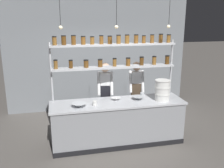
% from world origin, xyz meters
% --- Properties ---
extents(ground_plane, '(40.00, 40.00, 0.00)m').
position_xyz_m(ground_plane, '(0.00, 0.00, 0.00)').
color(ground_plane, '#5B5651').
extents(back_wall, '(5.19, 0.12, 3.14)m').
position_xyz_m(back_wall, '(0.00, 2.26, 1.57)').
color(back_wall, gray).
rests_on(back_wall, ground_plane).
extents(prep_counter, '(2.79, 0.76, 0.92)m').
position_xyz_m(prep_counter, '(0.00, -0.00, 0.46)').
color(prep_counter, gray).
rests_on(prep_counter, ground_plane).
extents(spice_shelf_unit, '(2.68, 0.28, 2.28)m').
position_xyz_m(spice_shelf_unit, '(0.00, 0.33, 1.82)').
color(spice_shelf_unit, '#B7BABF').
rests_on(spice_shelf_unit, ground_plane).
extents(chef_left, '(0.39, 0.32, 1.64)m').
position_xyz_m(chef_left, '(-0.15, 0.61, 0.94)').
color(chef_left, black).
rests_on(chef_left, ground_plane).
extents(chef_center, '(0.39, 0.32, 1.61)m').
position_xyz_m(chef_center, '(0.62, 0.69, 0.92)').
color(chef_center, black).
rests_on(chef_center, ground_plane).
extents(container_stack, '(0.32, 0.32, 0.44)m').
position_xyz_m(container_stack, '(0.94, -0.10, 1.14)').
color(container_stack, white).
rests_on(container_stack, prep_counter).
extents(prep_bowl_near_left, '(0.25, 0.25, 0.07)m').
position_xyz_m(prep_bowl_near_left, '(0.46, 0.05, 0.95)').
color(prep_bowl_near_left, '#B2B7BC').
rests_on(prep_bowl_near_left, prep_counter).
extents(prep_bowl_center_front, '(0.29, 0.29, 0.08)m').
position_xyz_m(prep_bowl_center_front, '(-0.81, -0.13, 0.96)').
color(prep_bowl_center_front, silver).
rests_on(prep_bowl_center_front, prep_counter).
extents(prep_bowl_center_back, '(0.20, 0.20, 0.06)m').
position_xyz_m(prep_bowl_center_back, '(-0.01, 0.12, 0.95)').
color(prep_bowl_center_back, white).
rests_on(prep_bowl_center_back, prep_counter).
extents(serving_cup_front, '(0.08, 0.08, 0.08)m').
position_xyz_m(serving_cup_front, '(0.62, 0.25, 0.96)').
color(serving_cup_front, '#B2B7BC').
rests_on(serving_cup_front, prep_counter).
extents(serving_cup_by_board, '(0.09, 0.09, 0.09)m').
position_xyz_m(serving_cup_by_board, '(-0.50, -0.11, 0.97)').
color(serving_cup_by_board, silver).
rests_on(serving_cup_by_board, prep_counter).
extents(pendant_light_row, '(2.20, 0.07, 0.69)m').
position_xyz_m(pendant_light_row, '(-0.03, 0.00, 2.47)').
color(pendant_light_row, black).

